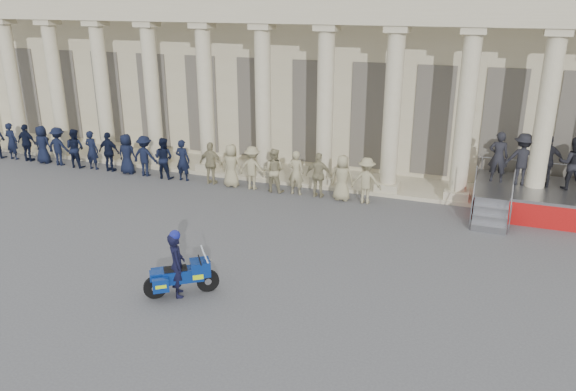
# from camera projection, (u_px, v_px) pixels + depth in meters

# --- Properties ---
(ground) EXTENTS (90.00, 90.00, 0.00)m
(ground) POSITION_uv_depth(u_px,v_px,m) (198.00, 264.00, 16.13)
(ground) COLOR #49494B
(ground) RESTS_ON ground
(building) EXTENTS (40.00, 12.50, 9.00)m
(building) POSITION_uv_depth(u_px,v_px,m) (341.00, 55.00, 27.61)
(building) COLOR tan
(building) RESTS_ON ground
(officer_rank) EXTENTS (18.78, 0.66, 1.74)m
(officer_rank) POSITION_uv_depth(u_px,v_px,m) (162.00, 158.00, 23.48)
(officer_rank) COLOR black
(officer_rank) RESTS_ON ground
(reviewing_stand) EXTENTS (4.49, 4.25, 2.75)m
(reviewing_stand) POSITION_uv_depth(u_px,v_px,m) (546.00, 171.00, 19.51)
(reviewing_stand) COLOR gray
(reviewing_stand) RESTS_ON ground
(motorcycle) EXTENTS (1.63, 1.36, 1.24)m
(motorcycle) POSITION_uv_depth(u_px,v_px,m) (182.00, 275.00, 14.31)
(motorcycle) COLOR black
(motorcycle) RESTS_ON ground
(rider) EXTENTS (0.70, 0.75, 1.80)m
(rider) POSITION_uv_depth(u_px,v_px,m) (177.00, 263.00, 14.16)
(rider) COLOR black
(rider) RESTS_ON ground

